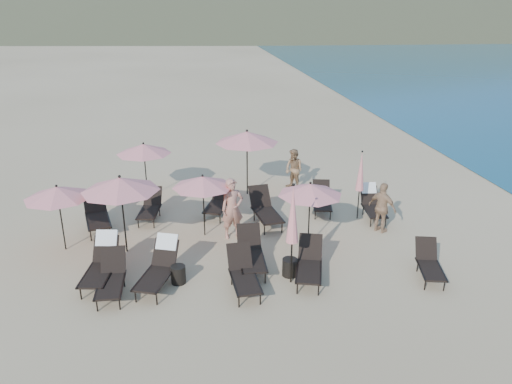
{
  "coord_description": "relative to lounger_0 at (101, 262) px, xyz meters",
  "views": [
    {
      "loc": [
        -2.06,
        -11.35,
        6.84
      ],
      "look_at": [
        0.04,
        3.5,
        1.1
      ],
      "focal_mm": 35.0,
      "sensor_mm": 36.0,
      "label": 1
    }
  ],
  "objects": [
    {
      "name": "umbrella_closed_0",
      "position": [
        4.85,
        -0.8,
        1.37
      ],
      "size": [
        0.32,
        0.32,
        2.74
      ],
      "color": "black",
      "rests_on": "ground"
    },
    {
      "name": "lounger_10",
      "position": [
        6.88,
        3.69,
        -0.1
      ],
      "size": [
        0.92,
        1.7,
        0.92
      ],
      "rotation": [
        0.0,
        0.0,
        -0.2
      ],
      "color": "black",
      "rests_on": "ground"
    },
    {
      "name": "lounger_1",
      "position": [
        1.49,
        -0.41,
        -0.0
      ],
      "size": [
        1.2,
        1.9,
        1.12
      ],
      "rotation": [
        0.0,
        0.0,
        -0.34
      ],
      "color": "black",
      "rests_on": "ground"
    },
    {
      "name": "umbrella_open_4",
      "position": [
        4.52,
        5.68,
        1.68
      ],
      "size": [
        2.33,
        2.33,
        2.51
      ],
      "color": "black",
      "rests_on": "ground"
    },
    {
      "name": "beachgoer_b",
      "position": [
        6.37,
        5.97,
        0.25
      ],
      "size": [
        0.93,
        0.97,
        1.58
      ],
      "primitive_type": "imported",
      "rotation": [
        0.0,
        0.0,
        -0.95
      ],
      "color": "#96714D",
      "rests_on": "ground"
    },
    {
      "name": "umbrella_open_3",
      "position": [
        0.79,
        5.84,
        1.34
      ],
      "size": [
        1.97,
        1.97,
        2.12
      ],
      "color": "black",
      "rests_on": "ground"
    },
    {
      "name": "lounger_9",
      "position": [
        4.77,
        2.96,
        -0.04
      ],
      "size": [
        0.97,
        1.93,
        1.06
      ],
      "rotation": [
        0.0,
        0.0,
        0.15
      ],
      "color": "black",
      "rests_on": "ground"
    },
    {
      "name": "lounger_2",
      "position": [
        3.59,
        -0.95,
        -0.09
      ],
      "size": [
        0.75,
        1.71,
        0.96
      ],
      "rotation": [
        0.0,
        0.0,
        0.07
      ],
      "color": "black",
      "rests_on": "ground"
    },
    {
      "name": "umbrella_open_0",
      "position": [
        0.45,
        1.56,
        1.55
      ],
      "size": [
        2.19,
        2.19,
        2.36
      ],
      "color": "black",
      "rests_on": "ground"
    },
    {
      "name": "lounger_11",
      "position": [
        8.43,
        2.99,
        -0.05
      ],
      "size": [
        0.73,
        1.66,
        1.01
      ],
      "rotation": [
        0.0,
        0.0,
        -0.09
      ],
      "color": "black",
      "rests_on": "ground"
    },
    {
      "name": "beachgoer_c",
      "position": [
        8.29,
        1.8,
        0.28
      ],
      "size": [
        0.89,
        1.01,
        1.63
      ],
      "primitive_type": "imported",
      "rotation": [
        0.0,
        0.0,
        2.21
      ],
      "color": "tan",
      "rests_on": "ground"
    },
    {
      "name": "side_table_0",
      "position": [
        1.96,
        -0.42,
        -0.29
      ],
      "size": [
        0.39,
        0.39,
        0.48
      ],
      "primitive_type": "cylinder",
      "color": "black",
      "rests_on": "ground"
    },
    {
      "name": "side_table_1",
      "position": [
        4.89,
        -0.45,
        -0.3
      ],
      "size": [
        0.41,
        0.41,
        0.48
      ],
      "primitive_type": "cylinder",
      "color": "black",
      "rests_on": "ground"
    },
    {
      "name": "lounger_4",
      "position": [
        5.36,
        -0.68,
        -0.08
      ],
      "size": [
        1.07,
        1.79,
        0.97
      ],
      "rotation": [
        0.0,
        0.0,
        -0.28
      ],
      "color": "black",
      "rests_on": "ground"
    },
    {
      "name": "lounger_0",
      "position": [
        0.0,
        0.0,
        0.0
      ],
      "size": [
        0.92,
        1.88,
        1.12
      ],
      "rotation": [
        0.0,
        0.0,
        -0.15
      ],
      "color": "black",
      "rests_on": "ground"
    },
    {
      "name": "umbrella_open_2",
      "position": [
        5.79,
        1.18,
        1.26
      ],
      "size": [
        1.88,
        1.88,
        2.03
      ],
      "color": "black",
      "rests_on": "ground"
    },
    {
      "name": "lounger_6",
      "position": [
        -0.61,
        3.31,
        -0.04
      ],
      "size": [
        1.1,
        1.94,
        1.05
      ],
      "rotation": [
        0.0,
        0.0,
        0.24
      ],
      "color": "black",
      "rests_on": "ground"
    },
    {
      "name": "umbrella_open_1",
      "position": [
        2.76,
        2.33,
        1.24
      ],
      "size": [
        1.86,
        1.86,
        2.0
      ],
      "color": "black",
      "rests_on": "ground"
    },
    {
      "name": "lounger_8",
      "position": [
        3.31,
        3.97,
        -0.09
      ],
      "size": [
        1.14,
        1.78,
        0.96
      ],
      "rotation": [
        0.0,
        0.0,
        -0.33
      ],
      "color": "black",
      "rests_on": "ground"
    },
    {
      "name": "ground",
      "position": [
        4.43,
        -0.51,
        -0.54
      ],
      "size": [
        800.0,
        800.0,
        0.0
      ],
      "primitive_type": "plane",
      "color": "#D6BA8C",
      "rests_on": "ground"
    },
    {
      "name": "umbrella_open_5",
      "position": [
        -1.35,
        1.95,
        1.26
      ],
      "size": [
        1.89,
        1.89,
        2.03
      ],
      "color": "black",
      "rests_on": "ground"
    },
    {
      "name": "lounger_7",
      "position": [
        1.02,
        3.84,
        -0.11
      ],
      "size": [
        0.84,
        1.67,
        0.92
      ],
      "rotation": [
        0.0,
        0.0,
        -0.15
      ],
      "color": "black",
      "rests_on": "ground"
    },
    {
      "name": "umbrella_closed_1",
      "position": [
        7.91,
        2.91,
        1.11
      ],
      "size": [
        0.28,
        0.28,
        2.37
      ],
      "color": "black",
      "rests_on": "ground"
    },
    {
      "name": "lounger_12",
      "position": [
        0.32,
        -0.67,
        -0.09
      ],
      "size": [
        0.64,
        1.66,
        0.95
      ],
      "rotation": [
        0.0,
        0.0,
        -0.0
      ],
      "color": "black",
      "rests_on": "ground"
    },
    {
      "name": "lounger_5",
      "position": [
        8.52,
        -1.02,
        -0.13
      ],
      "size": [
        0.9,
        1.59,
        0.86
      ],
      "rotation": [
        0.0,
        0.0,
        -0.23
      ],
      "color": "black",
      "rests_on": "ground"
    },
    {
      "name": "beachgoer_a",
      "position": [
        3.62,
        2.07,
        0.42
      ],
      "size": [
        0.77,
        0.58,
        1.91
      ],
      "primitive_type": "imported",
      "rotation": [
        0.0,
        0.0,
        0.2
      ],
      "color": "#B67662",
      "rests_on": "ground"
    },
    {
      "name": "lounger_3",
      "position": [
        3.92,
        0.06,
        -0.06
      ],
      "size": [
        0.71,
        1.77,
        1.01
      ],
      "rotation": [
        0.0,
        0.0,
        -0.02
      ],
      "color": "black",
      "rests_on": "ground"
    }
  ]
}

